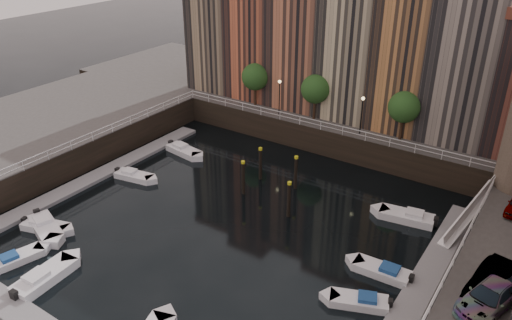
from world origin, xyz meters
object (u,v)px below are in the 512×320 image
Objects in this scene: boat_left_3 at (134,176)px; car_b at (491,281)px; gangway at (470,211)px; boat_left_1 at (45,226)px; car_c at (490,298)px; boat_left_0 at (45,227)px; mooring_pilings at (272,178)px.

car_b is (33.42, -1.57, 3.48)m from boat_left_3.
gangway is 31.49m from boat_left_3.
boat_left_1 is at bearing -146.20° from gangway.
car_b is 1.58m from car_c.
boat_left_0 is at bearing -39.33° from boat_left_1.
boat_left_0 is 10.62m from boat_left_3.
car_b is at bearing 34.49° from boat_left_0.
boat_left_0 reaches higher than boat_left_1.
gangway is 17.41m from mooring_pilings.
mooring_pilings is 1.41× the size of boat_left_1.
gangway reaches higher than mooring_pilings.
boat_left_0 is at bearing -153.56° from car_b.
car_b is at bearing -72.76° from gangway.
boat_left_0 is (-12.52, -15.86, -1.27)m from mooring_pilings.
car_c reaches higher than mooring_pilings.
gangway is at bearing 13.51° from mooring_pilings.
boat_left_0 is (-29.45, -19.93, -1.54)m from gangway.
boat_left_0 is 1.14× the size of boat_left_1.
boat_left_0 reaches higher than boat_left_3.
car_b is at bearing 115.65° from car_c.
gangway is 1.89× the size of boat_left_1.
car_b reaches higher than boat_left_3.
boat_left_1 is (-12.72, -15.78, -1.32)m from mooring_pilings.
gangway is 1.58× the size of car_c.
boat_left_3 is 33.64m from car_b.
mooring_pilings is (-16.93, -4.07, -0.27)m from gangway.
mooring_pilings is at bearing 172.47° from car_b.
boat_left_1 is 1.02× the size of boat_left_3.
car_c is at bearing 31.84° from boat_left_0.
gangway is 11.56m from car_b.
gangway reaches higher than boat_left_3.
car_c is at bearing -4.50° from boat_left_1.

